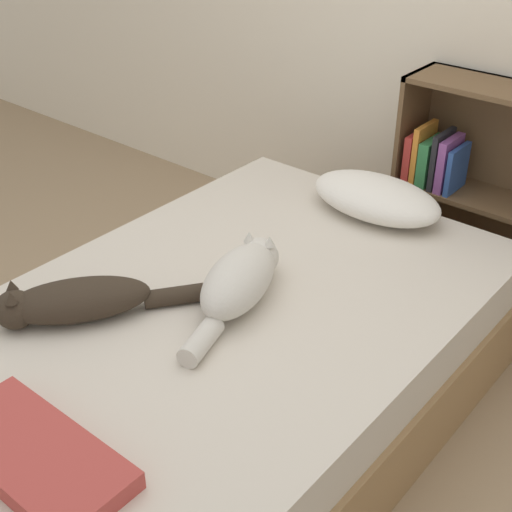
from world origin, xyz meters
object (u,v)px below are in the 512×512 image
at_px(cat_light, 240,279).
at_px(bookshelf, 500,194).
at_px(bed, 228,361).
at_px(cat_dark, 74,301).
at_px(pillow, 376,198).

xyz_separation_m(cat_light, bookshelf, (0.32, 1.20, -0.07)).
xyz_separation_m(bed, cat_dark, (-0.29, -0.34, 0.29)).
height_order(pillow, cat_dark, same).
bearing_deg(bookshelf, cat_light, -104.84).
relative_size(pillow, cat_dark, 0.95).
relative_size(bed, bookshelf, 2.15).
relative_size(cat_light, cat_dark, 1.02).
bearing_deg(bookshelf, cat_dark, -111.85).
xyz_separation_m(bed, cat_light, (0.02, 0.04, 0.31)).
bearing_deg(cat_dark, pillow, -160.60).
height_order(bed, cat_light, cat_light).
height_order(bed, cat_dark, cat_dark).
relative_size(bed, cat_dark, 3.56).
distance_m(bed, bookshelf, 1.31).
bearing_deg(pillow, cat_light, -91.73).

